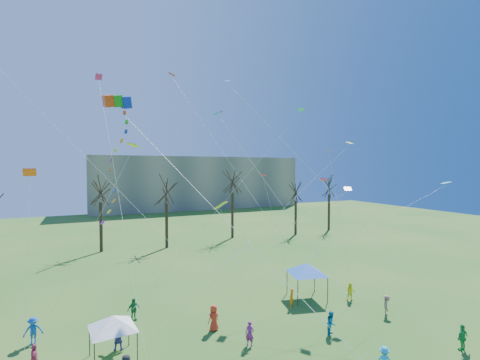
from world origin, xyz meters
name	(u,v)px	position (x,y,z in m)	size (l,w,h in m)	color
distant_building	(198,182)	(22.00, 82.00, 7.50)	(60.00, 14.00, 15.00)	gray
bare_tree_row	(184,196)	(5.19, 36.76, 7.53)	(68.08, 8.59, 11.99)	black
big_box_kite	(120,168)	(-6.79, 7.44, 11.72)	(5.81, 7.33, 20.95)	red
canopy_tent_white	(113,322)	(-7.26, 8.25, 2.32)	(3.64, 3.64, 2.74)	#3F3F44
canopy_tent_blue	(307,269)	(9.34, 11.19, 2.68)	(4.10, 4.10, 3.17)	#3F3F44
festival_crowd	(211,341)	(-1.61, 6.28, 0.84)	(26.17, 13.98, 1.84)	#BD1735
small_kites_aloft	(244,153)	(2.67, 10.33, 12.93)	(32.81, 15.63, 30.05)	#FF490D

